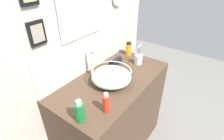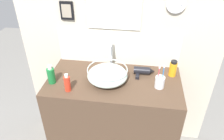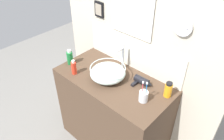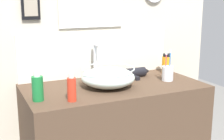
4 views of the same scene
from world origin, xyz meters
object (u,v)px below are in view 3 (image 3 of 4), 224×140
(faucet, at_px, (122,56))
(hair_drier, at_px, (142,81))
(glass_bowl_sink, at_px, (108,73))
(lotion_bottle, at_px, (168,90))
(spray_bottle, at_px, (70,58))
(toothbrush_cup, at_px, (143,96))
(shampoo_bottle, at_px, (74,68))

(faucet, relative_size, hair_drier, 1.51)
(glass_bowl_sink, distance_m, faucet, 0.22)
(glass_bowl_sink, distance_m, lotion_bottle, 0.56)
(spray_bottle, bearing_deg, toothbrush_cup, 4.04)
(hair_drier, relative_size, toothbrush_cup, 0.89)
(glass_bowl_sink, height_order, spray_bottle, spray_bottle)
(lotion_bottle, bearing_deg, faucet, 175.85)
(toothbrush_cup, distance_m, lotion_bottle, 0.22)
(shampoo_bottle, bearing_deg, spray_bottle, 153.12)
(spray_bottle, xyz_separation_m, lotion_bottle, (0.98, 0.25, -0.00))
(shampoo_bottle, bearing_deg, toothbrush_cup, 11.46)
(glass_bowl_sink, relative_size, faucet, 1.20)
(toothbrush_cup, distance_m, shampoo_bottle, 0.72)
(hair_drier, height_order, toothbrush_cup, toothbrush_cup)
(faucet, relative_size, shampoo_bottle, 1.82)
(faucet, bearing_deg, spray_bottle, -147.39)
(glass_bowl_sink, relative_size, toothbrush_cup, 1.62)
(glass_bowl_sink, distance_m, spray_bottle, 0.45)
(faucet, height_order, spray_bottle, faucet)
(hair_drier, xyz_separation_m, lotion_bottle, (0.25, 0.02, 0.04))
(glass_bowl_sink, height_order, shampoo_bottle, shampoo_bottle)
(lotion_bottle, relative_size, shampoo_bottle, 0.94)
(spray_bottle, distance_m, shampoo_bottle, 0.18)
(toothbrush_cup, relative_size, spray_bottle, 1.25)
(toothbrush_cup, xyz_separation_m, shampoo_bottle, (-0.71, -0.14, 0.02))
(hair_drier, height_order, spray_bottle, spray_bottle)
(glass_bowl_sink, height_order, toothbrush_cup, toothbrush_cup)
(toothbrush_cup, height_order, shampoo_bottle, toothbrush_cup)
(faucet, xyz_separation_m, hair_drier, (0.29, -0.06, -0.12))
(glass_bowl_sink, relative_size, shampoo_bottle, 2.18)
(hair_drier, relative_size, shampoo_bottle, 1.20)
(lotion_bottle, distance_m, shampoo_bottle, 0.89)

